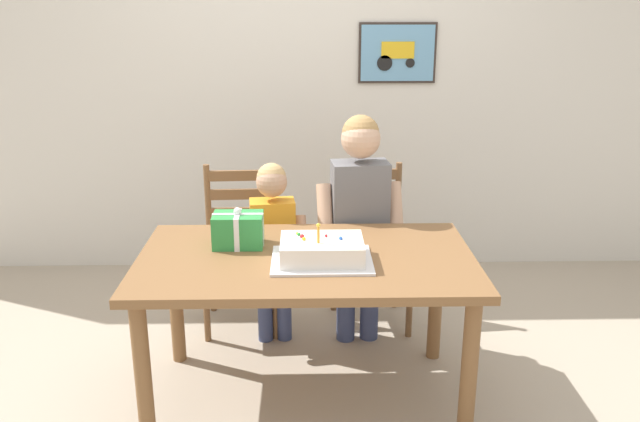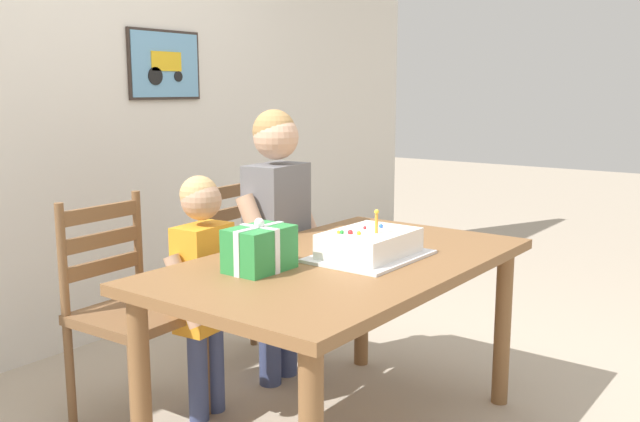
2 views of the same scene
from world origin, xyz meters
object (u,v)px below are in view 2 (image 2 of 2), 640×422
object	(u,v)px
dining_table	(344,283)
child_younger	(204,273)
chair_right	(252,272)
child_older	(277,219)
chair_left	(129,310)
birthday_cake	(370,245)
gift_box_red_large	(260,249)

from	to	relation	value
dining_table	child_younger	size ratio (longest dim) A/B	1.49
chair_right	child_older	size ratio (longest dim) A/B	0.73
chair_right	child_younger	distance (m)	0.61
chair_left	dining_table	bearing A→B (deg)	-65.08
dining_table	child_older	size ratio (longest dim) A/B	1.19
dining_table	child_older	xyz separation A→B (m)	(0.28, 0.57, 0.14)
birthday_cake	chair_left	size ratio (longest dim) A/B	0.48
birthday_cake	dining_table	bearing A→B (deg)	135.54
birthday_cake	chair_left	distance (m)	1.03
child_older	chair_left	bearing A→B (deg)	160.38
dining_table	chair_left	world-z (taller)	chair_left
gift_box_red_large	birthday_cake	bearing A→B (deg)	-28.41
birthday_cake	child_older	size ratio (longest dim) A/B	0.35
chair_right	child_older	distance (m)	0.39
gift_box_red_large	child_younger	xyz separation A→B (m)	(0.14, 0.43, -0.19)
dining_table	birthday_cake	xyz separation A→B (m)	(0.07, -0.07, 0.14)
child_older	gift_box_red_large	bearing A→B (deg)	-144.32
chair_left	chair_right	xyz separation A→B (m)	(0.74, -0.00, 0.00)
chair_left	birthday_cake	bearing A→B (deg)	-63.09
birthday_cake	child_younger	size ratio (longest dim) A/B	0.43
chair_right	child_younger	bearing A→B (deg)	-156.75
dining_table	birthday_cake	world-z (taller)	birthday_cake
child_younger	dining_table	bearing A→B (deg)	-72.77
chair_left	child_younger	xyz separation A→B (m)	(0.20, -0.23, 0.15)
child_younger	chair_left	bearing A→B (deg)	130.05
gift_box_red_large	chair_right	distance (m)	1.01
birthday_cake	chair_right	world-z (taller)	chair_right
birthday_cake	chair_left	world-z (taller)	chair_left
gift_box_red_large	child_younger	distance (m)	0.49
chair_right	child_younger	xyz separation A→B (m)	(-0.54, -0.23, 0.15)
birthday_cake	chair_right	distance (m)	0.97
chair_left	chair_right	world-z (taller)	same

